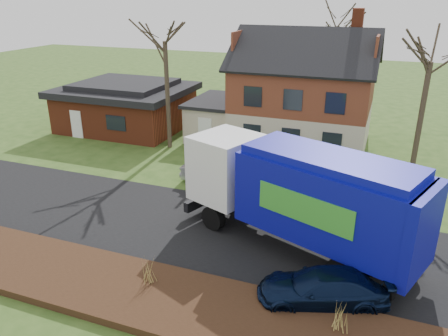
% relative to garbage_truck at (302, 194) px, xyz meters
% --- Properties ---
extents(ground, '(120.00, 120.00, 0.00)m').
position_rel_garbage_truck_xyz_m(ground, '(-4.75, 0.16, -2.62)').
color(ground, '#2E4B19').
rests_on(ground, ground).
extents(road, '(80.00, 7.00, 0.02)m').
position_rel_garbage_truck_xyz_m(road, '(-4.75, 0.16, -2.61)').
color(road, black).
rests_on(road, ground).
extents(mulch_verge, '(80.00, 3.50, 0.30)m').
position_rel_garbage_truck_xyz_m(mulch_verge, '(-4.75, -5.14, -2.47)').
color(mulch_verge, black).
rests_on(mulch_verge, ground).
extents(main_house, '(12.95, 8.95, 9.26)m').
position_rel_garbage_truck_xyz_m(main_house, '(-3.26, 14.06, 1.41)').
color(main_house, beige).
rests_on(main_house, ground).
extents(ranch_house, '(9.80, 8.20, 3.70)m').
position_rel_garbage_truck_xyz_m(ranch_house, '(-16.75, 13.16, -0.80)').
color(ranch_house, maroon).
rests_on(ranch_house, ground).
extents(garbage_truck, '(10.90, 6.46, 4.54)m').
position_rel_garbage_truck_xyz_m(garbage_truck, '(0.00, 0.00, 0.00)').
color(garbage_truck, black).
rests_on(garbage_truck, ground).
extents(silver_sedan, '(4.08, 1.44, 1.34)m').
position_rel_garbage_truck_xyz_m(silver_sedan, '(-5.81, 5.19, -1.95)').
color(silver_sedan, '#A9ABB1').
rests_on(silver_sedan, ground).
extents(navy_wagon, '(4.88, 3.20, 1.31)m').
position_rel_garbage_truck_xyz_m(navy_wagon, '(1.47, -3.23, -1.96)').
color(navy_wagon, black).
rests_on(navy_wagon, ground).
extents(tree_front_west, '(3.40, 3.40, 10.10)m').
position_rel_garbage_truck_xyz_m(tree_front_west, '(-11.27, 9.95, 5.70)').
color(tree_front_west, '#423628').
rests_on(tree_front_west, ground).
extents(tree_front_east, '(3.48, 3.48, 9.67)m').
position_rel_garbage_truck_xyz_m(tree_front_east, '(4.64, 9.92, 5.24)').
color(tree_front_east, '#413327').
rests_on(tree_front_east, ground).
extents(tree_back, '(3.27, 3.27, 10.36)m').
position_rel_garbage_truck_xyz_m(tree_back, '(-1.79, 22.13, 6.02)').
color(tree_back, '#382F21').
rests_on(tree_back, ground).
extents(grass_clump_mid, '(0.36, 0.30, 1.02)m').
position_rel_garbage_truck_xyz_m(grass_clump_mid, '(-4.61, -4.61, -1.81)').
color(grass_clump_mid, '#9F8546').
rests_on(grass_clump_mid, mulch_verge).
extents(grass_clump_east, '(0.38, 0.32, 0.96)m').
position_rel_garbage_truck_xyz_m(grass_clump_east, '(2.27, -4.62, -1.84)').
color(grass_clump_east, tan).
rests_on(grass_clump_east, mulch_verge).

